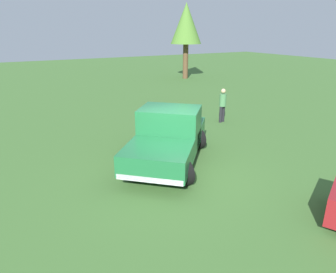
% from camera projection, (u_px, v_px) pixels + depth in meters
% --- Properties ---
extents(ground_plane, '(80.00, 80.00, 0.00)m').
position_uv_depth(ground_plane, '(175.00, 170.00, 9.57)').
color(ground_plane, '#3D662D').
extents(pickup_truck, '(4.64, 4.44, 1.80)m').
position_uv_depth(pickup_truck, '(169.00, 135.00, 9.98)').
color(pickup_truck, black).
rests_on(pickup_truck, ground_plane).
extents(person_bystander, '(0.39, 0.39, 1.61)m').
position_uv_depth(person_bystander, '(223.00, 104.00, 14.26)').
color(person_bystander, black).
rests_on(person_bystander, ground_plane).
extents(tree_back_right, '(2.68, 2.68, 6.40)m').
position_uv_depth(tree_back_right, '(186.00, 24.00, 26.00)').
color(tree_back_right, brown).
rests_on(tree_back_right, ground_plane).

